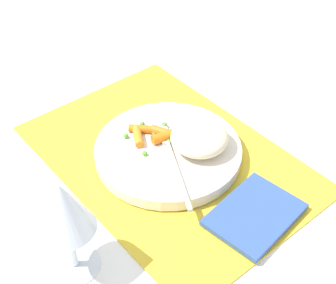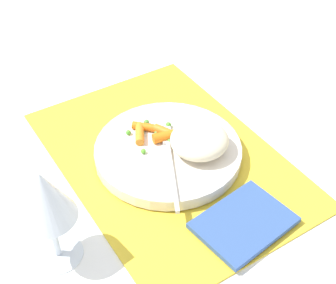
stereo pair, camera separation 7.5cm
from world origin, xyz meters
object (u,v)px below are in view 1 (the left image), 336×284
(plate, at_px, (168,151))
(carrot_portion, at_px, (154,134))
(wine_glass, at_px, (64,210))
(fork, at_px, (171,155))
(napkin, at_px, (255,214))
(rice_mound, at_px, (200,137))

(plate, height_order, carrot_portion, carrot_portion)
(wine_glass, bearing_deg, carrot_portion, -63.60)
(plate, height_order, fork, fork)
(wine_glass, distance_m, napkin, 0.28)
(plate, distance_m, wine_glass, 0.26)
(plate, bearing_deg, rice_mound, -130.87)
(napkin, bearing_deg, wine_glass, 67.74)
(wine_glass, bearing_deg, plate, -70.72)
(fork, distance_m, wine_glass, 0.24)
(carrot_portion, height_order, fork, carrot_portion)
(rice_mound, height_order, napkin, rice_mound)
(carrot_portion, relative_size, fork, 0.46)
(plate, height_order, wine_glass, wine_glass)
(rice_mound, height_order, carrot_portion, rice_mound)
(carrot_portion, height_order, wine_glass, wine_glass)
(carrot_portion, bearing_deg, napkin, -175.68)
(rice_mound, distance_m, napkin, 0.15)
(fork, xyz_separation_m, napkin, (-0.15, -0.02, -0.02))
(wine_glass, xyz_separation_m, napkin, (-0.10, -0.24, -0.10))
(rice_mound, distance_m, carrot_portion, 0.08)
(rice_mound, bearing_deg, fork, 77.54)
(plate, relative_size, wine_glass, 1.53)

